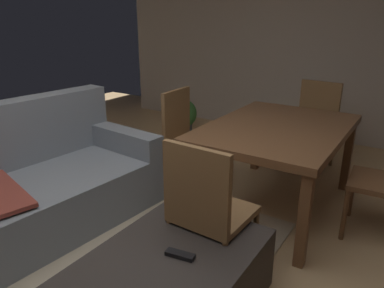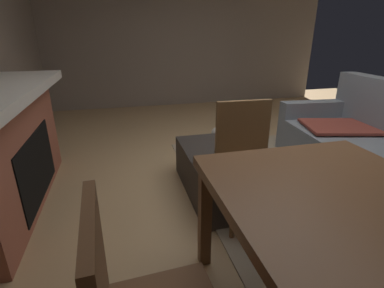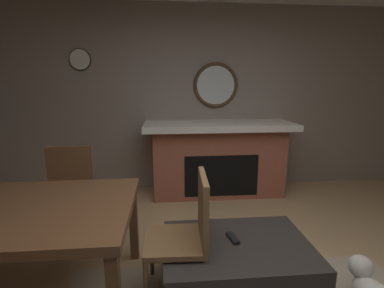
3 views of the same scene
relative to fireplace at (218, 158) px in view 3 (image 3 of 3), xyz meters
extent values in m
cube|color=gray|center=(0.21, -0.38, 0.80)|extent=(7.81, 0.12, 2.64)
cube|color=#9E5642|center=(0.00, -0.02, -0.05)|extent=(1.80, 0.60, 0.95)
cube|color=black|center=(0.00, 0.24, -0.17)|extent=(0.99, 0.10, 0.56)
cube|color=white|center=(0.00, 0.03, 0.47)|extent=(2.04, 0.76, 0.08)
torus|color=#4C331E|center=(0.00, -0.29, 1.00)|extent=(0.64, 0.05, 0.64)
cylinder|color=silver|center=(0.00, -0.29, 1.00)|extent=(0.55, 0.01, 0.55)
cube|color=#2D2826|center=(0.20, 1.93, -0.33)|extent=(1.09, 0.77, 0.39)
cube|color=black|center=(0.23, 1.88, -0.12)|extent=(0.07, 0.17, 0.02)
cube|color=brown|center=(1.71, 1.92, 0.19)|extent=(1.50, 1.05, 0.06)
cube|color=brown|center=(1.02, 1.46, -0.18)|extent=(0.07, 0.07, 0.68)
cube|color=brown|center=(1.71, 1.10, -0.09)|extent=(0.46, 0.46, 0.04)
cube|color=brown|center=(1.73, 0.90, 0.17)|extent=(0.44, 0.07, 0.48)
cylinder|color=brown|center=(1.50, 1.29, -0.32)|extent=(0.04, 0.04, 0.41)
cylinder|color=brown|center=(1.90, 1.31, -0.32)|extent=(0.04, 0.04, 0.41)
cylinder|color=brown|center=(1.53, 0.89, -0.32)|extent=(0.04, 0.04, 0.41)
cylinder|color=brown|center=(1.93, 0.91, -0.32)|extent=(0.04, 0.04, 0.41)
cube|color=brown|center=(0.66, 1.92, -0.09)|extent=(0.46, 0.46, 0.04)
cube|color=brown|center=(0.46, 1.93, 0.17)|extent=(0.06, 0.44, 0.48)
cylinder|color=brown|center=(0.87, 2.12, -0.32)|extent=(0.04, 0.04, 0.41)
cylinder|color=brown|center=(0.86, 1.72, -0.32)|extent=(0.04, 0.04, 0.41)
cylinder|color=brown|center=(0.47, 2.13, -0.32)|extent=(0.04, 0.04, 0.41)
cylinder|color=brown|center=(0.46, 1.73, -0.32)|extent=(0.04, 0.04, 0.41)
sphere|color=silver|center=(-0.65, 2.13, -0.25)|extent=(0.16, 0.16, 0.16)
cylinder|color=silver|center=(1.87, -0.29, 1.35)|extent=(0.27, 0.03, 0.27)
torus|color=black|center=(1.87, -0.29, 1.35)|extent=(0.29, 0.02, 0.29)
camera|label=1|loc=(-1.10, 0.95, 1.08)|focal=34.05mm
camera|label=2|loc=(2.44, 1.02, 0.88)|focal=26.78mm
camera|label=3|loc=(0.71, 3.77, 1.04)|focal=26.10mm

